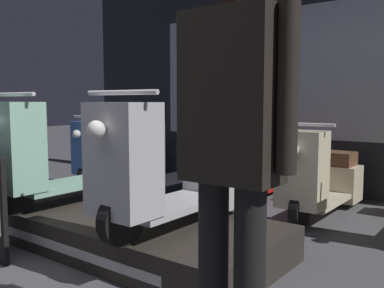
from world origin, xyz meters
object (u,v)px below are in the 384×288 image
at_px(scooter_display_left, 66,159).
at_px(scooter_backrow_1, 170,162).
at_px(scooter_backrow_3, 320,178).
at_px(scooter_backrow_0, 117,156).
at_px(person_right_browsing, 232,134).
at_px(scooter_display_right, 173,174).
at_px(scooter_backrow_2, 236,169).

relative_size(scooter_display_left, scooter_backrow_1, 1.00).
height_order(scooter_backrow_1, scooter_backrow_3, same).
bearing_deg(scooter_backrow_0, person_right_browsing, -37.04).
bearing_deg(scooter_backrow_3, scooter_backrow_1, 180.00).
distance_m(scooter_display_left, scooter_display_right, 1.25).
xyz_separation_m(scooter_display_left, person_right_browsing, (2.30, -0.89, 0.39)).
bearing_deg(scooter_backrow_0, scooter_backrow_3, 0.00).
bearing_deg(scooter_backrow_1, scooter_backrow_0, 180.00).
relative_size(scooter_display_left, scooter_backrow_3, 1.00).
height_order(scooter_display_right, scooter_backrow_3, scooter_display_right).
relative_size(scooter_display_right, scooter_backrow_1, 1.00).
distance_m(scooter_display_left, scooter_backrow_2, 2.02).
distance_m(scooter_display_left, scooter_backrow_3, 2.52).
height_order(scooter_display_right, scooter_backrow_2, scooter_display_right).
distance_m(scooter_backrow_1, scooter_backrow_2, 1.01).
height_order(scooter_backrow_1, person_right_browsing, person_right_browsing).
relative_size(scooter_display_left, scooter_backrow_2, 1.00).
relative_size(scooter_backrow_2, scooter_backrow_3, 1.00).
distance_m(scooter_backrow_1, scooter_backrow_3, 2.02).
xyz_separation_m(scooter_backrow_2, person_right_browsing, (1.67, -2.79, 0.66)).
bearing_deg(scooter_backrow_3, scooter_backrow_0, 180.00).
height_order(scooter_display_left, scooter_backrow_3, scooter_display_left).
relative_size(scooter_backrow_0, person_right_browsing, 0.85).
relative_size(scooter_display_left, person_right_browsing, 0.85).
height_order(scooter_display_right, person_right_browsing, person_right_browsing).
xyz_separation_m(scooter_backrow_3, person_right_browsing, (0.66, -2.79, 0.66)).
relative_size(scooter_backrow_0, scooter_backrow_2, 1.00).
distance_m(scooter_display_right, scooter_backrow_0, 3.26).
relative_size(scooter_backrow_0, scooter_backrow_1, 1.00).
distance_m(scooter_backrow_0, scooter_backrow_1, 1.01).
relative_size(scooter_backrow_0, scooter_backrow_3, 1.00).
xyz_separation_m(scooter_backrow_0, scooter_backrow_1, (1.01, 0.00, 0.00)).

